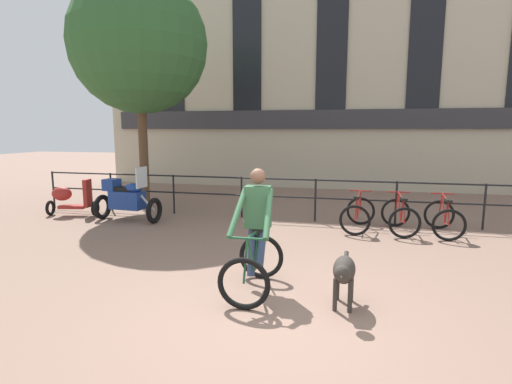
# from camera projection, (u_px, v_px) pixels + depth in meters

# --- Properties ---
(ground_plane) EXTENTS (60.00, 60.00, 0.00)m
(ground_plane) POSITION_uv_depth(u_px,v_px,m) (276.00, 316.00, 4.84)
(ground_plane) COLOR #846656
(canal_railing) EXTENTS (15.05, 0.05, 1.05)m
(canal_railing) POSITION_uv_depth(u_px,v_px,m) (316.00, 193.00, 9.73)
(canal_railing) COLOR black
(canal_railing) RESTS_ON ground_plane
(building_facade) EXTENTS (18.00, 0.72, 9.62)m
(building_facade) POSITION_uv_depth(u_px,v_px,m) (332.00, 59.00, 14.66)
(building_facade) COLOR #BCB299
(building_facade) RESTS_ON ground_plane
(cyclist_with_bike) EXTENTS (0.71, 1.18, 1.70)m
(cyclist_with_bike) POSITION_uv_depth(u_px,v_px,m) (255.00, 236.00, 5.56)
(cyclist_with_bike) COLOR black
(cyclist_with_bike) RESTS_ON ground_plane
(dog) EXTENTS (0.31, 0.94, 0.67)m
(dog) POSITION_uv_depth(u_px,v_px,m) (344.00, 272.00, 5.00)
(dog) COLOR #332D28
(dog) RESTS_ON ground_plane
(parked_motorcycle) EXTENTS (1.65, 0.74, 1.35)m
(parked_motorcycle) POSITION_uv_depth(u_px,v_px,m) (127.00, 199.00, 9.76)
(parked_motorcycle) COLOR black
(parked_motorcycle) RESTS_ON ground_plane
(parked_bicycle_near_lamp) EXTENTS (0.80, 1.19, 0.86)m
(parked_bicycle_near_lamp) POSITION_uv_depth(u_px,v_px,m) (358.00, 214.00, 8.92)
(parked_bicycle_near_lamp) COLOR black
(parked_bicycle_near_lamp) RESTS_ON ground_plane
(parked_bicycle_mid_left) EXTENTS (0.74, 1.15, 0.86)m
(parked_bicycle_mid_left) POSITION_uv_depth(u_px,v_px,m) (400.00, 216.00, 8.72)
(parked_bicycle_mid_left) COLOR black
(parked_bicycle_mid_left) RESTS_ON ground_plane
(parked_bicycle_mid_right) EXTENTS (0.68, 1.12, 0.86)m
(parked_bicycle_mid_right) POSITION_uv_depth(u_px,v_px,m) (444.00, 218.00, 8.51)
(parked_bicycle_mid_right) COLOR black
(parked_bicycle_mid_right) RESTS_ON ground_plane
(parked_scooter) EXTENTS (1.33, 0.64, 0.96)m
(parked_scooter) POSITION_uv_depth(u_px,v_px,m) (70.00, 198.00, 10.38)
(parked_scooter) COLOR black
(parked_scooter) RESTS_ON ground_plane
(tree_canalside_left) EXTENTS (3.81, 3.81, 6.47)m
(tree_canalside_left) POSITION_uv_depth(u_px,v_px,m) (139.00, 45.00, 11.07)
(tree_canalside_left) COLOR brown
(tree_canalside_left) RESTS_ON ground_plane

